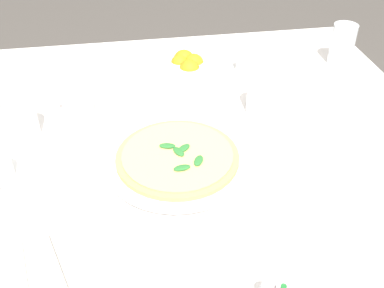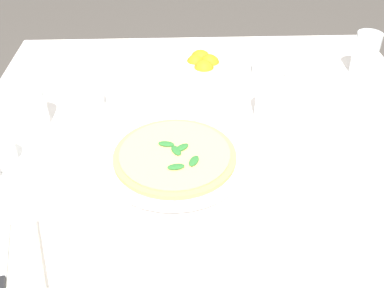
# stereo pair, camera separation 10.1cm
# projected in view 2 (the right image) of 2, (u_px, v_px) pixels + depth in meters

# --- Properties ---
(dining_table) EXTENTS (1.16, 1.16, 0.74)m
(dining_table) POSITION_uv_depth(u_px,v_px,m) (207.00, 179.00, 1.14)
(dining_table) COLOR white
(dining_table) RESTS_ON ground_plane
(pizza_plate) EXTENTS (0.31, 0.31, 0.02)m
(pizza_plate) POSITION_uv_depth(u_px,v_px,m) (175.00, 160.00, 0.98)
(pizza_plate) COLOR white
(pizza_plate) RESTS_ON dining_table
(pizza) EXTENTS (0.27, 0.27, 0.02)m
(pizza) POSITION_uv_depth(u_px,v_px,m) (175.00, 155.00, 0.97)
(pizza) COLOR #DBAD60
(pizza) RESTS_ON pizza_plate
(coffee_cup_near_left) EXTENTS (0.13, 0.13, 0.07)m
(coffee_cup_near_left) POSITION_uv_depth(u_px,v_px,m) (266.00, 67.00, 1.28)
(coffee_cup_near_left) COLOR white
(coffee_cup_near_left) RESTS_ON dining_table
(coffee_cup_right_edge) EXTENTS (0.13, 0.13, 0.06)m
(coffee_cup_right_edge) POSITION_uv_depth(u_px,v_px,m) (89.00, 100.00, 1.15)
(coffee_cup_right_edge) COLOR white
(coffee_cup_right_edge) RESTS_ON dining_table
(water_glass_left_edge) EXTENTS (0.07, 0.07, 0.11)m
(water_glass_left_edge) POSITION_uv_depth(u_px,v_px,m) (31.00, 107.00, 1.08)
(water_glass_left_edge) COLOR white
(water_glass_left_edge) RESTS_ON dining_table
(water_glass_center_back) EXTENTS (0.07, 0.07, 0.12)m
(water_glass_center_back) POSITION_uv_depth(u_px,v_px,m) (365.00, 56.00, 1.29)
(water_glass_center_back) COLOR white
(water_glass_center_back) RESTS_ON dining_table
(water_glass_far_left) EXTENTS (0.06, 0.06, 0.11)m
(water_glass_far_left) POSITION_uv_depth(u_px,v_px,m) (269.00, 101.00, 1.11)
(water_glass_far_left) COLOR white
(water_glass_far_left) RESTS_ON dining_table
(napkin_folded) EXTENTS (0.25, 0.19, 0.02)m
(napkin_folded) POSITION_uv_depth(u_px,v_px,m) (2.00, 279.00, 0.74)
(napkin_folded) COLOR white
(napkin_folded) RESTS_ON dining_table
(dinner_knife) EXTENTS (0.19, 0.06, 0.01)m
(dinner_knife) POSITION_uv_depth(u_px,v_px,m) (0.00, 272.00, 0.73)
(dinner_knife) COLOR silver
(dinner_knife) RESTS_ON napkin_folded
(citrus_bowl) EXTENTS (0.15, 0.15, 0.07)m
(citrus_bowl) POSITION_uv_depth(u_px,v_px,m) (204.00, 67.00, 1.29)
(citrus_bowl) COLOR white
(citrus_bowl) RESTS_ON dining_table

